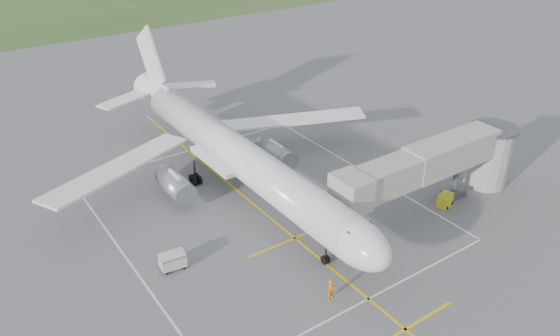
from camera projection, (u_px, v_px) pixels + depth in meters
ground at (240, 193)px, 57.97m from camera, size 700.00×700.00×0.00m
apron_markings at (270, 218)px, 53.76m from camera, size 28.20×60.00×0.01m
airliner at (234, 153)px, 56.42m from camera, size 38.93×46.75×13.52m
jet_bridge at (445, 163)px, 53.81m from camera, size 23.40×5.00×7.20m
gpu_unit at (445, 200)px, 55.43m from camera, size 1.98×1.63×1.29m
baggage_cart at (173, 261)px, 46.52m from camera, size 2.29×1.53×1.50m
ramp_worker_nose at (331, 290)px, 43.08m from camera, size 0.70×0.49×1.82m
ramp_worker_wing at (182, 191)px, 56.49m from camera, size 1.08×1.03×1.76m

